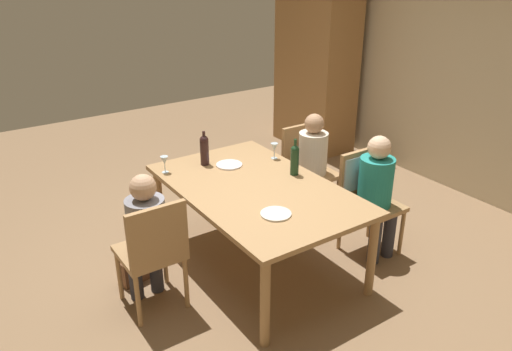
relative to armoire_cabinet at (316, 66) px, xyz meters
The scene contains 17 objects.
ground_plane 3.27m from the armoire_cabinet, 48.97° to the right, with size 10.00×10.00×0.00m, color #846647.
rear_room_partition 2.08m from the armoire_cabinet, 12.56° to the left, with size 6.40×0.12×2.70m, color beige.
armoire_cabinet is the anchor object (origin of this frame).
dining_table 3.11m from the armoire_cabinet, 48.97° to the right, with size 1.84×1.14×0.74m.
chair_far_left 2.12m from the armoire_cabinet, 42.05° to the right, with size 0.44×0.44×0.92m.
chair_far_right 2.73m from the armoire_cabinet, 30.67° to the right, with size 0.46×0.44×0.92m.
chair_near 3.93m from the armoire_cabinet, 57.23° to the right, with size 0.44×0.44×0.92m.
person_woman_host 2.18m from the armoire_cabinet, 40.02° to the right, with size 0.33×0.28×1.08m.
person_man_bearded 2.85m from the armoire_cabinet, 29.12° to the right, with size 0.34×0.29×1.11m.
person_man_guest 3.86m from the armoire_cabinet, 58.64° to the right, with size 0.33×0.28×1.08m.
wine_bottle_tall_green 2.81m from the armoire_cabinet, 60.54° to the right, with size 0.08×0.08×0.31m.
wine_bottle_dark_red 2.77m from the armoire_cabinet, 43.71° to the right, with size 0.07×0.07×0.32m.
wine_glass_near_left 3.12m from the armoire_cabinet, 64.51° to the right, with size 0.07×0.07×0.15m.
wine_glass_centre 2.46m from the armoire_cabinet, 48.83° to the right, with size 0.07×0.07×0.15m.
dinner_plate_host 3.52m from the armoire_cabinet, 44.70° to the right, with size 0.23×0.23×0.01m, color silver.
dinner_plate_guest_left 2.76m from the armoire_cabinet, 56.20° to the right, with size 0.23×0.23×0.01m, color white.
handbag 3.80m from the armoire_cabinet, 62.97° to the right, with size 0.28×0.12×0.22m, color brown.
Camera 1 is at (3.04, -2.05, 2.50)m, focal length 35.10 mm.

